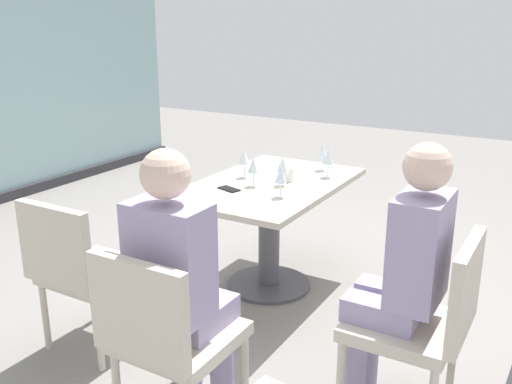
{
  "coord_description": "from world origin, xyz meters",
  "views": [
    {
      "loc": [
        -3.04,
        -1.67,
        1.73
      ],
      "look_at": [
        0.0,
        0.1,
        0.65
      ],
      "focal_mm": 39.52,
      "sensor_mm": 36.0,
      "label": 1
    }
  ],
  "objects_px": {
    "chair_front_left": "(425,316)",
    "wine_glass_2": "(323,151)",
    "person_side_end": "(180,277)",
    "person_front_left": "(404,268)",
    "wine_glass_1": "(283,165)",
    "chair_side_end": "(165,332)",
    "cell_phone_on_table": "(229,189)",
    "coffee_cup": "(288,174)",
    "wine_glass_4": "(244,158)",
    "wine_glass_5": "(328,158)",
    "wine_glass_3": "(281,175)",
    "wine_glass_0": "(253,166)",
    "chair_far_left": "(81,266)",
    "dining_table_main": "(269,210)"
  },
  "relations": [
    {
      "from": "chair_front_left",
      "to": "wine_glass_2",
      "type": "distance_m",
      "value": 1.67
    },
    {
      "from": "person_side_end",
      "to": "wine_glass_2",
      "type": "distance_m",
      "value": 1.82
    },
    {
      "from": "person_front_left",
      "to": "person_side_end",
      "type": "bearing_deg",
      "value": 125.6
    },
    {
      "from": "wine_glass_1",
      "to": "chair_side_end",
      "type": "bearing_deg",
      "value": -171.48
    },
    {
      "from": "wine_glass_1",
      "to": "wine_glass_2",
      "type": "height_order",
      "value": "same"
    },
    {
      "from": "cell_phone_on_table",
      "to": "wine_glass_1",
      "type": "bearing_deg",
      "value": -27.01
    },
    {
      "from": "person_side_end",
      "to": "coffee_cup",
      "type": "relative_size",
      "value": 14.0
    },
    {
      "from": "coffee_cup",
      "to": "person_side_end",
      "type": "bearing_deg",
      "value": -170.85
    },
    {
      "from": "chair_side_end",
      "to": "wine_glass_4",
      "type": "xyz_separation_m",
      "value": [
        1.48,
        0.52,
        0.37
      ]
    },
    {
      "from": "wine_glass_4",
      "to": "wine_glass_5",
      "type": "distance_m",
      "value": 0.55
    },
    {
      "from": "person_front_left",
      "to": "chair_front_left",
      "type": "bearing_deg",
      "value": -90.0
    },
    {
      "from": "wine_glass_3",
      "to": "cell_phone_on_table",
      "type": "distance_m",
      "value": 0.37
    },
    {
      "from": "chair_front_left",
      "to": "person_front_left",
      "type": "distance_m",
      "value": 0.23
    },
    {
      "from": "wine_glass_3",
      "to": "chair_front_left",
      "type": "bearing_deg",
      "value": -118.67
    },
    {
      "from": "wine_glass_5",
      "to": "person_side_end",
      "type": "bearing_deg",
      "value": -178.36
    },
    {
      "from": "chair_front_left",
      "to": "wine_glass_4",
      "type": "height_order",
      "value": "wine_glass_4"
    },
    {
      "from": "wine_glass_0",
      "to": "wine_glass_5",
      "type": "xyz_separation_m",
      "value": [
        0.43,
        -0.32,
        0.0
      ]
    },
    {
      "from": "chair_far_left",
      "to": "dining_table_main",
      "type": "bearing_deg",
      "value": -22.15
    },
    {
      "from": "wine_glass_5",
      "to": "wine_glass_2",
      "type": "bearing_deg",
      "value": 35.91
    },
    {
      "from": "cell_phone_on_table",
      "to": "chair_side_end",
      "type": "bearing_deg",
      "value": -142.67
    },
    {
      "from": "wine_glass_1",
      "to": "cell_phone_on_table",
      "type": "distance_m",
      "value": 0.37
    },
    {
      "from": "coffee_cup",
      "to": "wine_glass_3",
      "type": "bearing_deg",
      "value": -159.69
    },
    {
      "from": "chair_side_end",
      "to": "person_side_end",
      "type": "distance_m",
      "value": 0.23
    },
    {
      "from": "wine_glass_3",
      "to": "wine_glass_4",
      "type": "height_order",
      "value": "same"
    },
    {
      "from": "chair_far_left",
      "to": "wine_glass_5",
      "type": "bearing_deg",
      "value": -26.77
    },
    {
      "from": "person_side_end",
      "to": "wine_glass_0",
      "type": "height_order",
      "value": "person_side_end"
    },
    {
      "from": "wine_glass_1",
      "to": "coffee_cup",
      "type": "relative_size",
      "value": 2.06
    },
    {
      "from": "wine_glass_2",
      "to": "wine_glass_4",
      "type": "bearing_deg",
      "value": 139.59
    },
    {
      "from": "person_side_end",
      "to": "wine_glass_4",
      "type": "bearing_deg",
      "value": 20.81
    },
    {
      "from": "wine_glass_2",
      "to": "coffee_cup",
      "type": "relative_size",
      "value": 2.06
    },
    {
      "from": "person_side_end",
      "to": "cell_phone_on_table",
      "type": "bearing_deg",
      "value": 22.78
    },
    {
      "from": "cell_phone_on_table",
      "to": "coffee_cup",
      "type": "bearing_deg",
      "value": -15.88
    },
    {
      "from": "person_front_left",
      "to": "person_side_end",
      "type": "distance_m",
      "value": 0.96
    },
    {
      "from": "wine_glass_0",
      "to": "wine_glass_2",
      "type": "distance_m",
      "value": 0.62
    },
    {
      "from": "person_side_end",
      "to": "wine_glass_3",
      "type": "bearing_deg",
      "value": 5.74
    },
    {
      "from": "dining_table_main",
      "to": "wine_glass_0",
      "type": "xyz_separation_m",
      "value": [
        -0.12,
        0.05,
        0.32
      ]
    },
    {
      "from": "chair_side_end",
      "to": "wine_glass_3",
      "type": "relative_size",
      "value": 4.7
    },
    {
      "from": "chair_far_left",
      "to": "chair_front_left",
      "type": "bearing_deg",
      "value": -77.15
    },
    {
      "from": "wine_glass_2",
      "to": "cell_phone_on_table",
      "type": "xyz_separation_m",
      "value": [
        -0.72,
        0.3,
        -0.13
      ]
    },
    {
      "from": "person_front_left",
      "to": "coffee_cup",
      "type": "height_order",
      "value": "person_front_left"
    },
    {
      "from": "chair_far_left",
      "to": "cell_phone_on_table",
      "type": "relative_size",
      "value": 6.04
    },
    {
      "from": "dining_table_main",
      "to": "chair_front_left",
      "type": "xyz_separation_m",
      "value": [
        -0.79,
        -1.21,
        -0.04
      ]
    },
    {
      "from": "person_front_left",
      "to": "cell_phone_on_table",
      "type": "bearing_deg",
      "value": 67.22
    },
    {
      "from": "chair_front_left",
      "to": "person_side_end",
      "type": "height_order",
      "value": "person_side_end"
    },
    {
      "from": "wine_glass_3",
      "to": "wine_glass_4",
      "type": "relative_size",
      "value": 1.0
    },
    {
      "from": "chair_side_end",
      "to": "wine_glass_4",
      "type": "distance_m",
      "value": 1.61
    },
    {
      "from": "wine_glass_2",
      "to": "wine_glass_3",
      "type": "relative_size",
      "value": 1.0
    },
    {
      "from": "chair_side_end",
      "to": "cell_phone_on_table",
      "type": "height_order",
      "value": "chair_side_end"
    },
    {
      "from": "chair_side_end",
      "to": "wine_glass_1",
      "type": "xyz_separation_m",
      "value": [
        1.44,
        0.22,
        0.37
      ]
    },
    {
      "from": "dining_table_main",
      "to": "wine_glass_3",
      "type": "bearing_deg",
      "value": -138.92
    }
  ]
}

